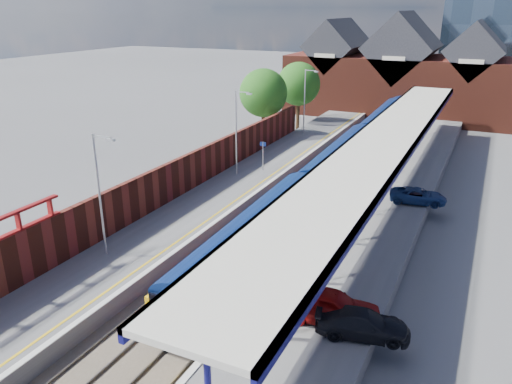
# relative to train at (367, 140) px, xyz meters

# --- Properties ---
(ground) EXTENTS (240.00, 240.00, 0.00)m
(ground) POSITION_rel_train_xyz_m (-1.49, -3.95, -2.12)
(ground) COLOR #5B5B5E
(ground) RESTS_ON ground
(ballast_bed) EXTENTS (6.00, 76.00, 0.06)m
(ballast_bed) POSITION_rel_train_xyz_m (-1.49, -13.95, -2.09)
(ballast_bed) COLOR #473D33
(ballast_bed) RESTS_ON ground
(rails) EXTENTS (4.51, 76.00, 0.14)m
(rails) POSITION_rel_train_xyz_m (-1.49, -13.95, -2.00)
(rails) COLOR slate
(rails) RESTS_ON ground
(left_platform) EXTENTS (5.00, 76.00, 1.00)m
(left_platform) POSITION_rel_train_xyz_m (-6.99, -13.95, -1.62)
(left_platform) COLOR #565659
(left_platform) RESTS_ON ground
(right_platform) EXTENTS (6.00, 76.00, 1.00)m
(right_platform) POSITION_rel_train_xyz_m (4.51, -13.95, -1.62)
(right_platform) COLOR #565659
(right_platform) RESTS_ON ground
(coping_left) EXTENTS (0.30, 76.00, 0.05)m
(coping_left) POSITION_rel_train_xyz_m (-4.64, -13.95, -1.10)
(coping_left) COLOR silver
(coping_left) RESTS_ON left_platform
(coping_right) EXTENTS (0.30, 76.00, 0.05)m
(coping_right) POSITION_rel_train_xyz_m (1.66, -13.95, -1.10)
(coping_right) COLOR silver
(coping_right) RESTS_ON right_platform
(yellow_line) EXTENTS (0.14, 76.00, 0.01)m
(yellow_line) POSITION_rel_train_xyz_m (-5.24, -13.95, -1.12)
(yellow_line) COLOR yellow
(yellow_line) RESTS_ON left_platform
(train) EXTENTS (3.14, 65.95, 3.45)m
(train) POSITION_rel_train_xyz_m (0.00, 0.00, 0.00)
(train) COLOR #0B1E4F
(train) RESTS_ON ground
(canopy) EXTENTS (4.50, 52.00, 4.48)m
(canopy) POSITION_rel_train_xyz_m (3.99, -12.00, 3.13)
(canopy) COLOR #100F5A
(canopy) RESTS_ON right_platform
(lamp_post_b) EXTENTS (1.48, 0.18, 7.00)m
(lamp_post_b) POSITION_rel_train_xyz_m (-7.86, -27.95, 2.87)
(lamp_post_b) COLOR #A5A8AA
(lamp_post_b) RESTS_ON left_platform
(lamp_post_c) EXTENTS (1.48, 0.18, 7.00)m
(lamp_post_c) POSITION_rel_train_xyz_m (-7.86, -11.95, 2.87)
(lamp_post_c) COLOR #A5A8AA
(lamp_post_c) RESTS_ON left_platform
(lamp_post_d) EXTENTS (1.48, 0.18, 7.00)m
(lamp_post_d) POSITION_rel_train_xyz_m (-7.86, 4.05, 2.87)
(lamp_post_d) COLOR #A5A8AA
(lamp_post_d) RESTS_ON left_platform
(platform_sign) EXTENTS (0.55, 0.08, 2.50)m
(platform_sign) POSITION_rel_train_xyz_m (-6.49, -9.95, 0.57)
(platform_sign) COLOR #A5A8AA
(platform_sign) RESTS_ON left_platform
(brick_wall) EXTENTS (0.35, 50.00, 3.86)m
(brick_wall) POSITION_rel_train_xyz_m (-9.59, -20.41, 0.33)
(brick_wall) COLOR #5A2317
(brick_wall) RESTS_ON left_platform
(station_building) EXTENTS (30.00, 12.12, 13.78)m
(station_building) POSITION_rel_train_xyz_m (-1.49, 24.05, 3.33)
(station_building) COLOR #5A2317
(station_building) RESTS_ON ground
(tree_near) EXTENTS (5.20, 5.20, 8.10)m
(tree_near) POSITION_rel_train_xyz_m (-11.84, 1.96, 3.23)
(tree_near) COLOR #382314
(tree_near) RESTS_ON ground
(tree_far) EXTENTS (5.20, 5.20, 8.10)m
(tree_far) POSITION_rel_train_xyz_m (-10.84, 9.96, 3.23)
(tree_far) COLOR #382314
(tree_far) RESTS_ON ground
(parked_car_red) EXTENTS (4.67, 2.37, 1.53)m
(parked_car_red) POSITION_rel_train_xyz_m (5.41, -28.67, -0.36)
(parked_car_red) COLOR maroon
(parked_car_red) RESTS_ON right_platform
(parked_car_dark) EXTENTS (4.25, 2.49, 1.16)m
(parked_car_dark) POSITION_rel_train_xyz_m (7.01, -29.09, -0.54)
(parked_car_dark) COLOR black
(parked_car_dark) RESTS_ON right_platform
(parked_car_blue) EXTENTS (4.15, 2.36, 1.09)m
(parked_car_blue) POSITION_rel_train_xyz_m (6.74, -12.18, -0.57)
(parked_car_blue) COLOR navy
(parked_car_blue) RESTS_ON right_platform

